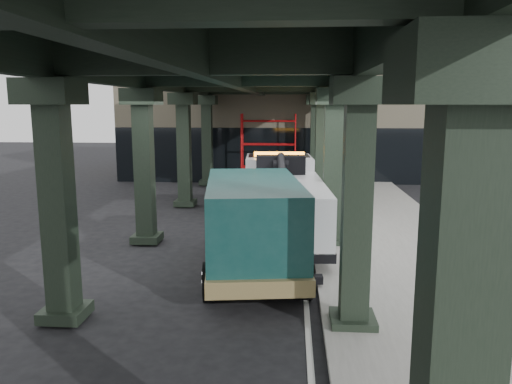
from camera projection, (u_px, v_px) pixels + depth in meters
The scene contains 8 objects.
ground at pixel (244, 264), 14.23m from camera, with size 90.00×90.00×0.00m, color black.
sidewalk at pixel (391, 246), 15.86m from camera, with size 5.00×40.00×0.15m, color gray.
lane_stripe at pixel (302, 246), 16.08m from camera, with size 0.12×38.00×0.01m, color silver.
viaduct at pixel (236, 73), 15.28m from camera, with size 7.40×32.00×6.40m.
building at pixel (303, 112), 33.05m from camera, with size 22.00×10.00×8.00m, color #C6B793.
scaffolding at pixel (269, 147), 28.26m from camera, with size 3.08×0.88×4.00m.
tow_truck at pixel (281, 196), 17.01m from camera, with size 3.04×8.98×2.90m.
towed_van at pixel (252, 222), 13.40m from camera, with size 3.25×6.60×2.57m.
Camera 1 is at (1.33, -13.60, 4.50)m, focal length 35.00 mm.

